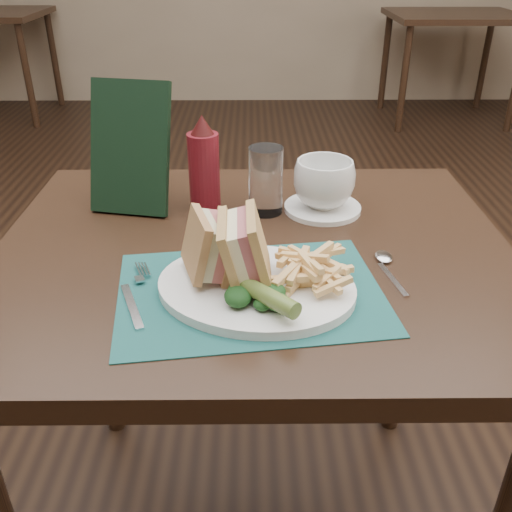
% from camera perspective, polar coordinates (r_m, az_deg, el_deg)
% --- Properties ---
extents(floor, '(7.00, 7.00, 0.00)m').
position_cam_1_polar(floor, '(1.84, -0.28, -12.29)').
color(floor, black).
rests_on(floor, ground).
extents(wall_back, '(6.00, 0.00, 6.00)m').
position_cam_1_polar(wall_back, '(5.02, -0.48, 15.33)').
color(wall_back, gray).
rests_on(wall_back, ground).
extents(table_main, '(0.90, 0.75, 0.75)m').
position_cam_1_polar(table_main, '(1.22, -0.22, -14.77)').
color(table_main, black).
rests_on(table_main, ground).
extents(table_bg_right, '(0.90, 0.75, 0.75)m').
position_cam_1_polar(table_bg_right, '(4.61, 18.57, 17.40)').
color(table_bg_right, black).
rests_on(table_bg_right, ground).
extents(placemat, '(0.43, 0.33, 0.00)m').
position_cam_1_polar(placemat, '(0.86, -0.57, -3.63)').
color(placemat, '#184E4C').
rests_on(placemat, table_main).
extents(plate, '(0.35, 0.30, 0.01)m').
position_cam_1_polar(plate, '(0.86, 0.02, -3.16)').
color(plate, white).
rests_on(plate, placemat).
extents(sandwich_half_a, '(0.10, 0.12, 0.10)m').
position_cam_1_polar(sandwich_half_a, '(0.85, -5.99, 0.89)').
color(sandwich_half_a, tan).
rests_on(sandwich_half_a, plate).
extents(sandwich_half_b, '(0.08, 0.11, 0.11)m').
position_cam_1_polar(sandwich_half_b, '(0.83, -2.56, 0.73)').
color(sandwich_half_b, tan).
rests_on(sandwich_half_b, plate).
extents(kale_garnish, '(0.11, 0.08, 0.03)m').
position_cam_1_polar(kale_garnish, '(0.81, 0.61, -3.83)').
color(kale_garnish, black).
rests_on(kale_garnish, plate).
extents(pickle_spear, '(0.10, 0.11, 0.03)m').
position_cam_1_polar(pickle_spear, '(0.79, 0.83, -3.87)').
color(pickle_spear, '#4E6526').
rests_on(pickle_spear, plate).
extents(fries_pile, '(0.18, 0.20, 0.05)m').
position_cam_1_polar(fries_pile, '(0.85, 5.03, -0.94)').
color(fries_pile, '#E3B771').
rests_on(fries_pile, plate).
extents(fork, '(0.09, 0.17, 0.01)m').
position_cam_1_polar(fork, '(0.87, -11.99, -3.57)').
color(fork, silver).
rests_on(fork, placemat).
extents(spoon, '(0.06, 0.15, 0.01)m').
position_cam_1_polar(spoon, '(0.94, 13.20, -1.34)').
color(spoon, silver).
rests_on(spoon, table_main).
extents(saucer, '(0.16, 0.16, 0.01)m').
position_cam_1_polar(saucer, '(1.13, 6.66, 4.79)').
color(saucer, white).
rests_on(saucer, table_main).
extents(coffee_cup, '(0.16, 0.16, 0.09)m').
position_cam_1_polar(coffee_cup, '(1.11, 6.81, 7.20)').
color(coffee_cup, white).
rests_on(coffee_cup, saucer).
extents(drinking_glass, '(0.07, 0.07, 0.13)m').
position_cam_1_polar(drinking_glass, '(1.09, 0.97, 7.55)').
color(drinking_glass, white).
rests_on(drinking_glass, table_main).
extents(ketchup_bottle, '(0.08, 0.08, 0.19)m').
position_cam_1_polar(ketchup_bottle, '(1.11, -5.25, 9.24)').
color(ketchup_bottle, '#5E1018').
rests_on(ketchup_bottle, table_main).
extents(check_presenter, '(0.17, 0.12, 0.24)m').
position_cam_1_polar(check_presenter, '(1.12, -12.49, 10.50)').
color(check_presenter, black).
rests_on(check_presenter, table_main).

